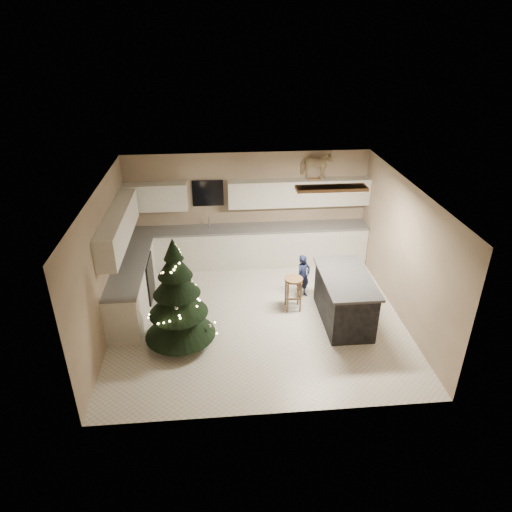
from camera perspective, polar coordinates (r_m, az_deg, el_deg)
name	(u,v)px	position (r m, az deg, el deg)	size (l,w,h in m)	color
ground_plane	(258,316)	(9.00, 0.20, -7.54)	(5.50, 5.50, 0.00)	silver
room_shell	(259,235)	(8.14, 0.38, 2.65)	(5.52, 5.02, 2.61)	tan
cabinetry	(209,247)	(10.02, -5.86, 1.18)	(5.50, 3.20, 2.00)	silver
island	(344,298)	(8.81, 10.96, -5.21)	(0.90, 1.70, 0.95)	black
bar_stool	(293,286)	(8.99, 4.70, -3.75)	(0.36, 0.36, 0.69)	brown
christmas_tree	(178,303)	(7.97, -9.74, -5.76)	(1.29, 1.25, 2.06)	#3F2816
toddler	(303,277)	(9.42, 5.91, -2.57)	(0.35, 0.23, 0.95)	#121E3D
rocking_horse	(316,165)	(10.32, 7.46, 11.18)	(0.77, 0.52, 0.62)	brown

